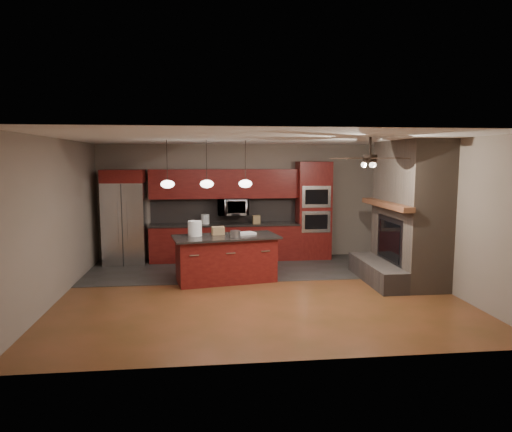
{
  "coord_description": "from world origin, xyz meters",
  "views": [
    {
      "loc": [
        -0.95,
        -8.18,
        2.42
      ],
      "look_at": [
        0.05,
        0.6,
        1.33
      ],
      "focal_mm": 32.0,
      "sensor_mm": 36.0,
      "label": 1
    }
  ],
  "objects": [
    {
      "name": "back_wall",
      "position": [
        0.0,
        3.0,
        1.4
      ],
      "size": [
        7.0,
        0.02,
        2.8
      ],
      "primitive_type": "cube",
      "color": "gray",
      "rests_on": "ground"
    },
    {
      "name": "oven_tower",
      "position": [
        1.7,
        2.69,
        1.19
      ],
      "size": [
        0.8,
        0.63,
        2.38
      ],
      "color": "maroon",
      "rests_on": "ground"
    },
    {
      "name": "white_bucket",
      "position": [
        -1.15,
        0.85,
        1.07
      ],
      "size": [
        0.36,
        0.36,
        0.3
      ],
      "primitive_type": "cylinder",
      "rotation": [
        0.0,
        0.0,
        0.34
      ],
      "color": "white",
      "rests_on": "kitchen_island"
    },
    {
      "name": "ceiling_fan",
      "position": [
        1.8,
        -0.8,
        2.46
      ],
      "size": [
        1.27,
        1.33,
        0.41
      ],
      "color": "black",
      "rests_on": "ceiling"
    },
    {
      "name": "pendant_left",
      "position": [
        -1.65,
        0.7,
        1.96
      ],
      "size": [
        0.26,
        0.26,
        0.92
      ],
      "color": "black",
      "rests_on": "ceiling"
    },
    {
      "name": "paint_can",
      "position": [
        -0.36,
        0.61,
        0.99
      ],
      "size": [
        0.27,
        0.27,
        0.13
      ],
      "primitive_type": "cylinder",
      "rotation": [
        0.0,
        0.0,
        0.56
      ],
      "color": "#A09FA4",
      "rests_on": "kitchen_island"
    },
    {
      "name": "ceiling",
      "position": [
        0.0,
        0.0,
        2.8
      ],
      "size": [
        7.0,
        6.0,
        0.02
      ],
      "primitive_type": "cube",
      "color": "white",
      "rests_on": "back_wall"
    },
    {
      "name": "pendant_center",
      "position": [
        -0.9,
        0.7,
        1.96
      ],
      "size": [
        0.26,
        0.26,
        0.92
      ],
      "color": "black",
      "rests_on": "ceiling"
    },
    {
      "name": "fireplace_column",
      "position": [
        3.04,
        0.4,
        1.3
      ],
      "size": [
        1.3,
        2.1,
        2.8
      ],
      "color": "#6B5A4C",
      "rests_on": "ground"
    },
    {
      "name": "slate_tile_patch",
      "position": [
        0.0,
        1.8,
        0.01
      ],
      "size": [
        7.0,
        2.4,
        0.01
      ],
      "primitive_type": "cube",
      "color": "#302D2B",
      "rests_on": "ground"
    },
    {
      "name": "kitchen_island",
      "position": [
        -0.54,
        0.78,
        0.47
      ],
      "size": [
        2.2,
        1.29,
        0.92
      ],
      "rotation": [
        0.0,
        0.0,
        0.18
      ],
      "color": "maroon",
      "rests_on": "ground"
    },
    {
      "name": "ground",
      "position": [
        0.0,
        0.0,
        0.0
      ],
      "size": [
        7.0,
        7.0,
        0.0
      ],
      "primitive_type": "plane",
      "color": "brown",
      "rests_on": "ground"
    },
    {
      "name": "pendant_right",
      "position": [
        -0.15,
        0.7,
        1.96
      ],
      "size": [
        0.26,
        0.26,
        0.92
      ],
      "color": "black",
      "rests_on": "ceiling"
    },
    {
      "name": "right_wall",
      "position": [
        3.5,
        0.0,
        1.4
      ],
      "size": [
        0.02,
        6.0,
        2.8
      ],
      "primitive_type": "cube",
      "color": "gray",
      "rests_on": "ground"
    },
    {
      "name": "paint_tray",
      "position": [
        -0.14,
        0.93,
        0.94
      ],
      "size": [
        0.46,
        0.4,
        0.04
      ],
      "primitive_type": "cube",
      "rotation": [
        0.0,
        0.0,
        0.39
      ],
      "color": "silver",
      "rests_on": "kitchen_island"
    },
    {
      "name": "back_cabinetry",
      "position": [
        -0.48,
        2.74,
        0.89
      ],
      "size": [
        3.59,
        0.64,
        2.2
      ],
      "color": "maroon",
      "rests_on": "ground"
    },
    {
      "name": "refrigerator",
      "position": [
        -2.8,
        2.62,
        1.1
      ],
      "size": [
        0.95,
        0.75,
        2.2
      ],
      "color": "silver",
      "rests_on": "ground"
    },
    {
      "name": "microwave",
      "position": [
        -0.27,
        2.75,
        1.3
      ],
      "size": [
        0.73,
        0.41,
        0.5
      ],
      "primitive_type": "imported",
      "color": "silver",
      "rests_on": "back_cabinetry"
    },
    {
      "name": "left_wall",
      "position": [
        -3.5,
        0.0,
        1.4
      ],
      "size": [
        0.02,
        6.0,
        2.8
      ],
      "primitive_type": "cube",
      "color": "gray",
      "rests_on": "ground"
    },
    {
      "name": "counter_bucket",
      "position": [
        -0.94,
        2.7,
        1.01
      ],
      "size": [
        0.2,
        0.2,
        0.23
      ],
      "primitive_type": "cylinder",
      "rotation": [
        0.0,
        0.0,
        -0.0
      ],
      "color": "silver",
      "rests_on": "back_cabinetry"
    },
    {
      "name": "cardboard_box",
      "position": [
        -0.69,
        0.96,
        1.0
      ],
      "size": [
        0.27,
        0.22,
        0.16
      ],
      "primitive_type": "cube",
      "rotation": [
        0.0,
        0.0,
        0.16
      ],
      "color": "#90704A",
      "rests_on": "kitchen_island"
    },
    {
      "name": "counter_box",
      "position": [
        0.29,
        2.65,
        1.0
      ],
      "size": [
        0.19,
        0.15,
        0.19
      ],
      "primitive_type": "cube",
      "rotation": [
        0.0,
        0.0,
        0.1
      ],
      "color": "#97784D",
      "rests_on": "back_cabinetry"
    }
  ]
}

